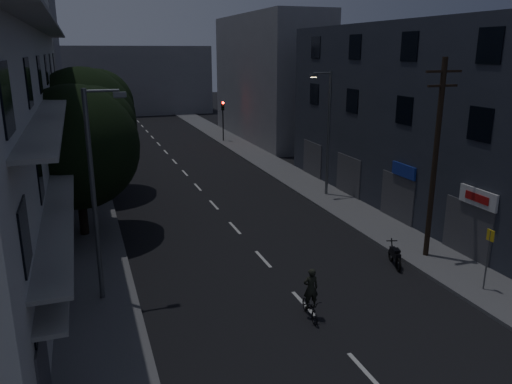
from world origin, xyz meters
TOP-DOWN VIEW (x-y plane):
  - ground at (0.00, 25.00)m, footprint 160.00×160.00m
  - sidewalk_left at (-7.50, 25.00)m, footprint 3.00×90.00m
  - sidewalk_right at (7.50, 25.00)m, footprint 3.00×90.00m
  - lane_markings at (0.00, 31.25)m, footprint 0.15×60.50m
  - building_right at (11.99, 14.00)m, footprint 6.19×28.00m
  - building_far_left at (-12.00, 48.00)m, footprint 6.00×20.00m
  - building_far_right at (12.00, 42.00)m, footprint 6.00×20.00m
  - building_far_end at (0.00, 70.00)m, footprint 24.00×8.00m
  - tree_near at (-7.72, 16.96)m, footprint 6.26×6.26m
  - tree_mid at (-7.22, 25.00)m, footprint 6.74×6.74m
  - tree_far at (-7.24, 36.86)m, footprint 5.07×5.07m
  - traffic_signal_far_right at (6.71, 41.41)m, footprint 0.28×0.37m
  - traffic_signal_far_left at (-6.61, 39.22)m, footprint 0.28×0.37m
  - street_lamp_left_near at (-7.17, 9.33)m, footprint 1.51×0.25m
  - street_lamp_right at (7.49, 19.43)m, footprint 1.51×0.25m
  - street_lamp_left_far at (-7.21, 31.28)m, footprint 1.51×0.25m
  - utility_pole at (7.28, 8.62)m, footprint 1.80×0.24m
  - bus_stop_sign at (7.23, 4.93)m, footprint 0.06×0.35m
  - motorcycle at (5.37, 8.34)m, footprint 0.75×1.70m
  - cyclist at (-0.22, 5.47)m, footprint 0.68×1.57m

SIDE VIEW (x-z plane):
  - ground at x=0.00m, z-range 0.00..0.00m
  - lane_markings at x=0.00m, z-range 0.00..0.01m
  - sidewalk_left at x=-7.50m, z-range 0.00..0.15m
  - sidewalk_right at x=7.50m, z-range 0.00..0.15m
  - motorcycle at x=5.37m, z-range -0.12..1.01m
  - cyclist at x=-0.22m, z-range -0.32..1.62m
  - bus_stop_sign at x=7.23m, z-range 0.63..3.15m
  - traffic_signal_far_right at x=6.71m, z-range 1.05..5.15m
  - traffic_signal_far_left at x=-6.61m, z-range 1.05..5.15m
  - tree_far at x=-7.24m, z-range 0.94..7.21m
  - street_lamp_left_near at x=-7.17m, z-range 0.60..8.60m
  - street_lamp_right at x=7.49m, z-range 0.60..8.60m
  - street_lamp_left_far at x=-7.21m, z-range 0.60..8.60m
  - utility_pole at x=7.28m, z-range 0.37..9.37m
  - tree_near at x=-7.72m, z-range 1.12..8.85m
  - building_far_end at x=0.00m, z-range 0.00..10.00m
  - tree_mid at x=-7.22m, z-range 1.19..9.48m
  - building_right at x=11.99m, z-range 0.00..11.00m
  - building_far_right at x=12.00m, z-range 0.00..13.00m
  - building_far_left at x=-12.00m, z-range 0.00..16.00m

